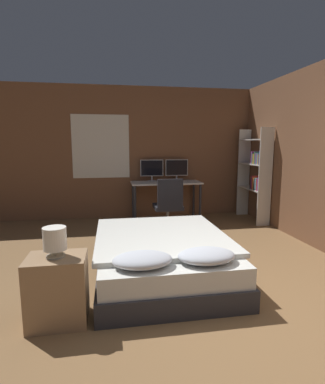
{
  "coord_description": "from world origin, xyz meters",
  "views": [
    {
      "loc": [
        -1.07,
        -2.12,
        1.53
      ],
      "look_at": [
        -0.25,
        2.7,
        0.75
      ],
      "focal_mm": 28.0,
      "sensor_mm": 36.0,
      "label": 1
    }
  ],
  "objects_px": {
    "desk": "(166,187)",
    "keyboard": "(168,183)",
    "bedside_lamp": "(55,239)",
    "monitor_right": "(177,169)",
    "nightstand": "(58,290)",
    "bookshelf": "(256,171)",
    "monitor_left": "(152,169)",
    "computer_mouse": "(181,182)",
    "office_chair": "(168,209)",
    "bed": "(162,256)"
  },
  "relations": [
    {
      "from": "office_chair",
      "to": "keyboard",
      "type": "bearing_deg",
      "value": 80.61
    },
    {
      "from": "bedside_lamp",
      "to": "office_chair",
      "type": "xyz_separation_m",
      "value": [
        1.47,
        2.64,
        -0.37
      ]
    },
    {
      "from": "bed",
      "to": "computer_mouse",
      "type": "height_order",
      "value": "computer_mouse"
    },
    {
      "from": "bed",
      "to": "keyboard",
      "type": "xyz_separation_m",
      "value": [
        0.53,
        2.47,
        0.54
      ]
    },
    {
      "from": "bed",
      "to": "desk",
      "type": "xyz_separation_m",
      "value": [
        0.53,
        2.66,
        0.43
      ]
    },
    {
      "from": "bedside_lamp",
      "to": "keyboard",
      "type": "distance_m",
      "value": 3.59
    },
    {
      "from": "monitor_left",
      "to": "computer_mouse",
      "type": "height_order",
      "value": "monitor_left"
    },
    {
      "from": "bed",
      "to": "nightstand",
      "type": "height_order",
      "value": "nightstand"
    },
    {
      "from": "bookshelf",
      "to": "keyboard",
      "type": "bearing_deg",
      "value": 171.15
    },
    {
      "from": "bookshelf",
      "to": "desk",
      "type": "bearing_deg",
      "value": 165.05
    },
    {
      "from": "nightstand",
      "to": "desk",
      "type": "height_order",
      "value": "desk"
    },
    {
      "from": "desk",
      "to": "office_chair",
      "type": "relative_size",
      "value": 1.5
    },
    {
      "from": "nightstand",
      "to": "bedside_lamp",
      "type": "height_order",
      "value": "bedside_lamp"
    },
    {
      "from": "bedside_lamp",
      "to": "desk",
      "type": "height_order",
      "value": "bedside_lamp"
    },
    {
      "from": "monitor_right",
      "to": "keyboard",
      "type": "distance_m",
      "value": 0.53
    },
    {
      "from": "bookshelf",
      "to": "monitor_left",
      "type": "bearing_deg",
      "value": 161.75
    },
    {
      "from": "bed",
      "to": "bookshelf",
      "type": "xyz_separation_m",
      "value": [
        2.25,
        2.2,
        0.77
      ]
    },
    {
      "from": "bedside_lamp",
      "to": "office_chair",
      "type": "distance_m",
      "value": 3.04
    },
    {
      "from": "nightstand",
      "to": "keyboard",
      "type": "bearing_deg",
      "value": 64.05
    },
    {
      "from": "monitor_right",
      "to": "desk",
      "type": "bearing_deg",
      "value": -143.43
    },
    {
      "from": "nightstand",
      "to": "office_chair",
      "type": "bearing_deg",
      "value": 60.84
    },
    {
      "from": "desk",
      "to": "monitor_right",
      "type": "distance_m",
      "value": 0.48
    },
    {
      "from": "bedside_lamp",
      "to": "bookshelf",
      "type": "height_order",
      "value": "bookshelf"
    },
    {
      "from": "desk",
      "to": "monitor_left",
      "type": "xyz_separation_m",
      "value": [
        -0.26,
        0.2,
        0.36
      ]
    },
    {
      "from": "nightstand",
      "to": "monitor_left",
      "type": "relative_size",
      "value": 1.24
    },
    {
      "from": "desk",
      "to": "keyboard",
      "type": "distance_m",
      "value": 0.22
    },
    {
      "from": "bed",
      "to": "keyboard",
      "type": "bearing_deg",
      "value": 77.91
    },
    {
      "from": "bedside_lamp",
      "to": "monitor_right",
      "type": "height_order",
      "value": "monitor_right"
    },
    {
      "from": "nightstand",
      "to": "bookshelf",
      "type": "relative_size",
      "value": 0.32
    },
    {
      "from": "desk",
      "to": "bookshelf",
      "type": "bearing_deg",
      "value": -14.95
    },
    {
      "from": "bedside_lamp",
      "to": "keyboard",
      "type": "relative_size",
      "value": 0.71
    },
    {
      "from": "monitor_right",
      "to": "nightstand",
      "type": "bearing_deg",
      "value": -116.9
    },
    {
      "from": "monitor_left",
      "to": "office_chair",
      "type": "xyz_separation_m",
      "value": [
        0.17,
        -0.97,
        -0.65
      ]
    },
    {
      "from": "bed",
      "to": "computer_mouse",
      "type": "distance_m",
      "value": 2.65
    },
    {
      "from": "bedside_lamp",
      "to": "bookshelf",
      "type": "bearing_deg",
      "value": 41.9
    },
    {
      "from": "monitor_left",
      "to": "computer_mouse",
      "type": "distance_m",
      "value": 0.7
    },
    {
      "from": "monitor_left",
      "to": "computer_mouse",
      "type": "bearing_deg",
      "value": -35.98
    },
    {
      "from": "desk",
      "to": "monitor_left",
      "type": "relative_size",
      "value": 2.96
    },
    {
      "from": "office_chair",
      "to": "bookshelf",
      "type": "bearing_deg",
      "value": 9.86
    },
    {
      "from": "keyboard",
      "to": "computer_mouse",
      "type": "xyz_separation_m",
      "value": [
        0.27,
        0.0,
        0.01
      ]
    },
    {
      "from": "monitor_left",
      "to": "nightstand",
      "type": "bearing_deg",
      "value": -109.88
    },
    {
      "from": "keyboard",
      "to": "computer_mouse",
      "type": "bearing_deg",
      "value": 0.0
    },
    {
      "from": "bed",
      "to": "office_chair",
      "type": "height_order",
      "value": "office_chair"
    },
    {
      "from": "nightstand",
      "to": "bedside_lamp",
      "type": "distance_m",
      "value": 0.45
    },
    {
      "from": "nightstand",
      "to": "monitor_left",
      "type": "height_order",
      "value": "monitor_left"
    },
    {
      "from": "bookshelf",
      "to": "monitor_right",
      "type": "bearing_deg",
      "value": 155.85
    },
    {
      "from": "office_chair",
      "to": "bookshelf",
      "type": "distance_m",
      "value": 1.95
    },
    {
      "from": "monitor_right",
      "to": "bookshelf",
      "type": "distance_m",
      "value": 1.6
    },
    {
      "from": "nightstand",
      "to": "desk",
      "type": "distance_m",
      "value": 3.78
    },
    {
      "from": "monitor_right",
      "to": "computer_mouse",
      "type": "relative_size",
      "value": 6.82
    }
  ]
}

